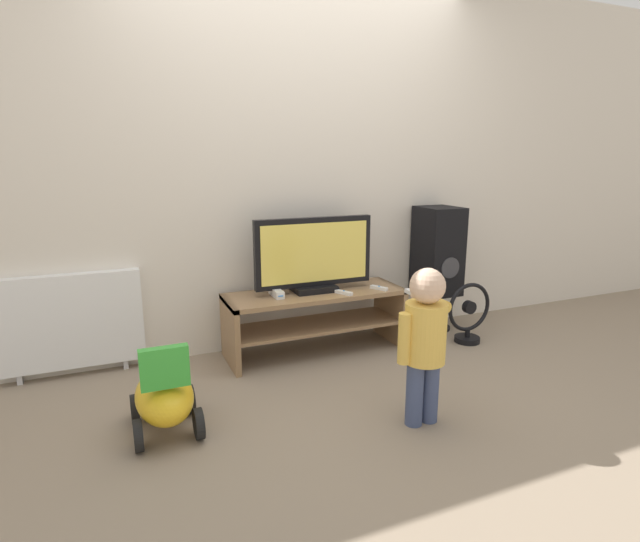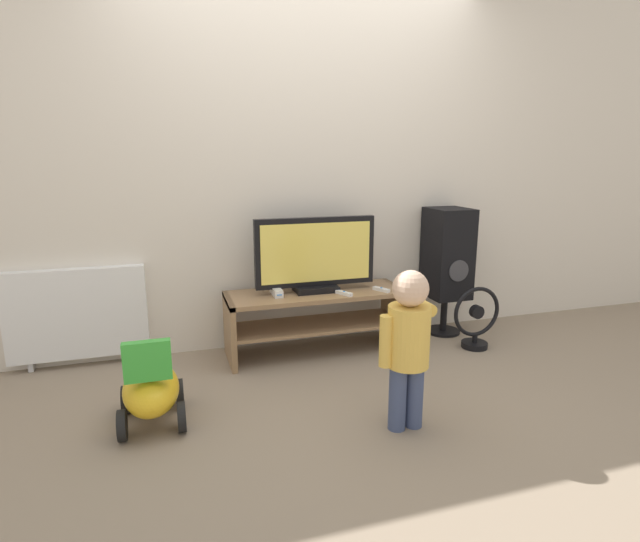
% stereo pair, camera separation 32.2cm
% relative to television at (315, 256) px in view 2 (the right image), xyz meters
% --- Properties ---
extents(ground_plane, '(16.00, 16.00, 0.00)m').
position_rel_television_xyz_m(ground_plane, '(0.00, -0.23, -0.68)').
color(ground_plane, gray).
extents(wall_back, '(10.00, 0.06, 2.60)m').
position_rel_television_xyz_m(wall_back, '(0.00, 0.27, 0.62)').
color(wall_back, silver).
rests_on(wall_back, ground_plane).
extents(tv_stand, '(1.23, 0.42, 0.43)m').
position_rel_television_xyz_m(tv_stand, '(0.00, -0.02, -0.39)').
color(tv_stand, '#93704C').
rests_on(tv_stand, ground_plane).
extents(television, '(0.83, 0.20, 0.51)m').
position_rel_television_xyz_m(television, '(0.00, 0.00, 0.00)').
color(television, black).
rests_on(television, tv_stand).
extents(game_console, '(0.06, 0.18, 0.05)m').
position_rel_television_xyz_m(game_console, '(-0.28, -0.02, -0.22)').
color(game_console, white).
rests_on(game_console, tv_stand).
extents(remote_primary, '(0.09, 0.13, 0.03)m').
position_rel_television_xyz_m(remote_primary, '(0.43, -0.14, -0.24)').
color(remote_primary, white).
rests_on(remote_primary, tv_stand).
extents(remote_secondary, '(0.09, 0.13, 0.03)m').
position_rel_television_xyz_m(remote_secondary, '(0.15, -0.15, -0.24)').
color(remote_secondary, white).
rests_on(remote_secondary, tv_stand).
extents(child, '(0.31, 0.46, 0.81)m').
position_rel_television_xyz_m(child, '(0.14, -1.11, -0.20)').
color(child, '#3F4C72').
rests_on(child, ground_plane).
extents(speaker_tower, '(0.29, 0.33, 0.96)m').
position_rel_television_xyz_m(speaker_tower, '(1.05, 0.06, -0.07)').
color(speaker_tower, black).
rests_on(speaker_tower, ground_plane).
extents(floor_fan, '(0.36, 0.18, 0.45)m').
position_rel_television_xyz_m(floor_fan, '(1.10, -0.29, -0.48)').
color(floor_fan, black).
rests_on(floor_fan, ground_plane).
extents(ride_on_toy, '(0.32, 0.49, 0.49)m').
position_rel_television_xyz_m(ride_on_toy, '(-1.08, -0.69, -0.50)').
color(ride_on_toy, gold).
rests_on(ride_on_toy, ground_plane).
extents(radiator, '(0.85, 0.08, 0.65)m').
position_rel_television_xyz_m(radiator, '(-1.53, 0.20, -0.33)').
color(radiator, white).
rests_on(radiator, ground_plane).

